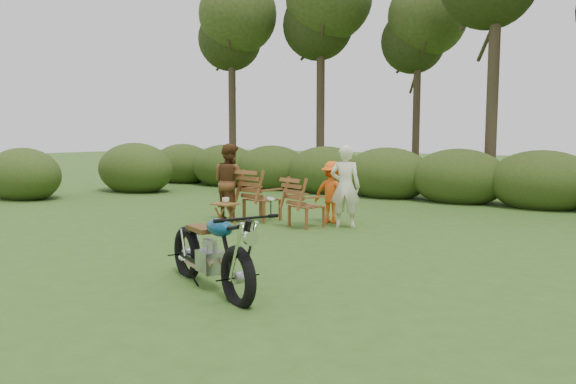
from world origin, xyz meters
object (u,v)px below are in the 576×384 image
Objects in this scene: side_table at (225,216)px; adult_b at (230,220)px; cup at (226,200)px; adult_a at (345,227)px; motorcycle at (211,288)px; lawn_chair_left at (262,220)px; child at (332,223)px; lawn_chair_right at (306,227)px.

side_table is 1.03m from adult_b.
adult_a is (1.81, 1.35, -0.53)m from cup.
motorcycle reaches higher than lawn_chair_left.
lawn_chair_left is (-2.58, 4.32, 0.00)m from motorcycle.
side_table is at bearing 135.02° from adult_b.
motorcycle is at bearing 127.94° from lawn_chair_left.
adult_b is at bearing 21.14° from child.
motorcycle is 5.03m from lawn_chair_left.
cup is at bearing 47.09° from child.
child is at bearing -150.41° from lawn_chair_left.
lawn_chair_right is 0.61× the size of adult_a.
lawn_chair_left is at bearing 90.52° from side_table.
lawn_chair_right is at bearing 6.41° from adult_a.
cup is 2.20m from child.
adult_b is 2.10m from child.
lawn_chair_right is at bearing 40.58° from cup.
side_table is (-2.57, 3.18, 0.24)m from motorcycle.
lawn_chair_right is 0.90× the size of lawn_chair_left.
motorcycle is at bearing -51.06° from side_table.
cup is at bearing 151.70° from motorcycle.
adult_a is 1.27× the size of child.
adult_a is at bearing -135.11° from lawn_chair_right.
adult_b reaches higher than cup.
motorcycle is 1.27× the size of adult_a.
lawn_chair_right is 1.57m from side_table.
side_table is at bearing -63.61° from cup.
child is at bearing 51.01° from cup.
motorcycle is at bearing 125.05° from lawn_chair_right.
motorcycle reaches higher than side_table.
lawn_chair_right is at bearing -178.21° from lawn_chair_left.
cup is (-0.01, -1.11, 0.53)m from lawn_chair_left.
lawn_chair_left reaches higher than side_table.
motorcycle is 4.09m from side_table.
adult_b reaches higher than child.
adult_b is at bearing 125.86° from side_table.
cup is at bearing 57.00° from lawn_chair_right.
motorcycle reaches higher than lawn_chair_right.
adult_a is (-0.78, 4.57, 0.00)m from motorcycle.
adult_a is at bearing 37.84° from side_table.
motorcycle is 2.09× the size of lawn_chair_right.
adult_b reaches higher than lawn_chair_right.
motorcycle is 14.55× the size of cup.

